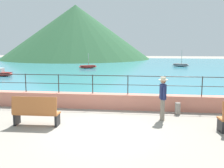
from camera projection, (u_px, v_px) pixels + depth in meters
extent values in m
plane|color=gray|center=(98.00, 130.00, 9.30)|extent=(120.00, 120.00, 0.00)
cube|color=tan|center=(110.00, 101.00, 12.39)|extent=(20.00, 0.56, 0.70)
cylinder|color=#282623|center=(26.00, 83.00, 12.79)|extent=(0.04, 0.04, 0.90)
cylinder|color=#282623|center=(59.00, 84.00, 12.58)|extent=(0.04, 0.04, 0.90)
cylinder|color=#282623|center=(93.00, 84.00, 12.37)|extent=(0.04, 0.04, 0.90)
cylinder|color=#282623|center=(128.00, 85.00, 12.16)|extent=(0.04, 0.04, 0.90)
cylinder|color=#282623|center=(164.00, 86.00, 11.95)|extent=(0.04, 0.04, 0.90)
cylinder|color=#282623|center=(202.00, 86.00, 11.74)|extent=(0.04, 0.04, 0.90)
cylinder|color=#282623|center=(110.00, 76.00, 12.20)|extent=(18.40, 0.04, 0.04)
cylinder|color=#282623|center=(110.00, 85.00, 12.27)|extent=(18.40, 0.03, 0.03)
cube|color=teal|center=(133.00, 67.00, 34.64)|extent=(64.00, 44.32, 0.06)
cone|color=#285633|center=(76.00, 32.00, 54.70)|extent=(30.99, 30.99, 11.13)
cube|color=#B76633|center=(37.00, 113.00, 9.80)|extent=(1.71, 0.57, 0.06)
cube|color=#B76633|center=(34.00, 105.00, 9.53)|extent=(1.70, 0.20, 0.64)
cube|color=black|center=(17.00, 119.00, 9.92)|extent=(0.09, 0.47, 0.43)
cube|color=black|center=(57.00, 120.00, 9.76)|extent=(0.09, 0.47, 0.43)
cube|color=black|center=(221.00, 126.00, 9.09)|extent=(0.13, 0.47, 0.43)
cylinder|color=slate|center=(163.00, 110.00, 10.40)|extent=(0.15, 0.15, 0.86)
cylinder|color=slate|center=(162.00, 109.00, 10.57)|extent=(0.15, 0.15, 0.86)
cube|color=navy|center=(163.00, 92.00, 10.38)|extent=(0.26, 0.38, 0.60)
cylinder|color=navy|center=(164.00, 94.00, 10.14)|extent=(0.09, 0.09, 0.52)
cylinder|color=navy|center=(162.00, 92.00, 10.62)|extent=(0.09, 0.09, 0.52)
sphere|color=#9E7051|center=(163.00, 81.00, 10.31)|extent=(0.22, 0.22, 0.22)
cylinder|color=beige|center=(163.00, 80.00, 10.30)|extent=(0.38, 0.38, 0.02)
cylinder|color=beige|center=(163.00, 78.00, 10.29)|extent=(0.20, 0.20, 0.10)
cylinder|color=gray|center=(178.00, 108.00, 11.37)|extent=(0.24, 0.24, 0.51)
ellipsoid|color=red|center=(2.00, 74.00, 24.57)|extent=(2.34, 1.02, 0.36)
cube|color=maroon|center=(1.00, 73.00, 24.55)|extent=(1.88, 0.86, 0.06)
ellipsoid|color=gray|center=(181.00, 65.00, 35.27)|extent=(2.46, 1.52, 0.36)
cube|color=#4D4D51|center=(181.00, 64.00, 35.25)|extent=(1.98, 1.26, 0.06)
cylinder|color=#B2A899|center=(182.00, 57.00, 35.07)|extent=(0.06, 0.06, 1.86)
ellipsoid|color=red|center=(88.00, 67.00, 32.71)|extent=(2.45, 1.88, 0.36)
cube|color=maroon|center=(88.00, 66.00, 32.69)|extent=(1.98, 1.54, 0.06)
cylinder|color=#B2A899|center=(88.00, 59.00, 32.61)|extent=(0.06, 0.06, 1.50)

